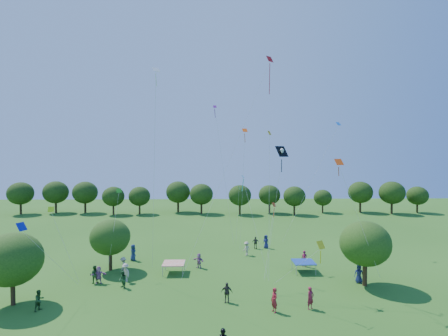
# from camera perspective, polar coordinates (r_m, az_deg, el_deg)

# --- Properties ---
(near_tree_west) EXTENTS (4.74, 4.74, 5.88)m
(near_tree_west) POSITION_cam_1_polar(r_m,az_deg,el_deg) (33.79, -31.29, -12.63)
(near_tree_west) COLOR #422B19
(near_tree_west) RESTS_ON ground
(near_tree_north) EXTENTS (4.17, 4.17, 5.40)m
(near_tree_north) POSITION_cam_1_polar(r_m,az_deg,el_deg) (39.42, -18.09, -10.69)
(near_tree_north) COLOR #422B19
(near_tree_north) RESTS_ON ground
(near_tree_east) EXTENTS (4.62, 4.62, 6.04)m
(near_tree_east) POSITION_cam_1_polar(r_m,az_deg,el_deg) (35.65, 22.07, -11.37)
(near_tree_east) COLOR #422B19
(near_tree_east) RESTS_ON ground
(treeline) EXTENTS (88.01, 8.77, 6.77)m
(treeline) POSITION_cam_1_polar(r_m,az_deg,el_deg) (73.48, -2.14, -4.26)
(treeline) COLOR #422B19
(treeline) RESTS_ON ground
(tent_red_stripe) EXTENTS (2.20, 2.20, 1.10)m
(tent_red_stripe) POSITION_cam_1_polar(r_m,az_deg,el_deg) (37.60, -8.20, -15.14)
(tent_red_stripe) COLOR #CA4117
(tent_red_stripe) RESTS_ON ground
(tent_blue) EXTENTS (2.20, 2.20, 1.10)m
(tent_blue) POSITION_cam_1_polar(r_m,az_deg,el_deg) (38.55, 12.87, -14.74)
(tent_blue) COLOR navy
(tent_blue) RESTS_ON ground
(crowd_person_0) EXTENTS (0.96, 1.04, 1.87)m
(crowd_person_0) POSITION_cam_1_polar(r_m,az_deg,el_deg) (42.77, -14.64, -13.20)
(crowd_person_0) COLOR navy
(crowd_person_0) RESTS_ON ground
(crowd_person_1) EXTENTS (0.78, 0.70, 1.76)m
(crowd_person_1) POSITION_cam_1_polar(r_m,az_deg,el_deg) (30.16, 13.93, -19.91)
(crowd_person_1) COLOR maroon
(crowd_person_1) RESTS_ON ground
(crowd_person_2) EXTENTS (0.91, 0.63, 1.69)m
(crowd_person_2) POSITION_cam_1_polar(r_m,az_deg,el_deg) (36.80, -20.42, -15.95)
(crowd_person_2) COLOR #275122
(crowd_person_2) RESTS_ON ground
(crowd_person_3) EXTENTS (0.61, 1.18, 1.73)m
(crowd_person_3) POSITION_cam_1_polar(r_m,az_deg,el_deg) (38.47, -16.14, -15.06)
(crowd_person_3) COLOR tan
(crowd_person_3) RESTS_ON ground
(crowd_person_4) EXTENTS (0.97, 0.53, 1.59)m
(crowd_person_4) POSITION_cam_1_polar(r_m,az_deg,el_deg) (46.63, 5.18, -12.04)
(crowd_person_4) COLOR #474238
(crowd_person_4) RESTS_ON ground
(crowd_person_5) EXTENTS (1.58, 0.82, 1.61)m
(crowd_person_5) POSITION_cam_1_polar(r_m,az_deg,el_deg) (36.59, -19.79, -16.10)
(crowd_person_5) COLOR #A45F97
(crowd_person_5) RESTS_ON ground
(crowd_person_6) EXTENTS (0.96, 0.73, 1.72)m
(crowd_person_6) POSITION_cam_1_polar(r_m,az_deg,el_deg) (37.00, 21.16, -15.83)
(crowd_person_6) COLOR navy
(crowd_person_6) RESTS_ON ground
(crowd_person_7) EXTENTS (0.69, 0.82, 1.88)m
(crowd_person_7) POSITION_cam_1_polar(r_m,az_deg,el_deg) (29.10, 8.20, -20.58)
(crowd_person_7) COLOR maroon
(crowd_person_7) RESTS_ON ground
(crowd_person_8) EXTENTS (0.83, 0.87, 1.58)m
(crowd_person_8) POSITION_cam_1_polar(r_m,az_deg,el_deg) (34.70, -16.19, -17.10)
(crowd_person_8) COLOR #23522C
(crowd_person_8) RESTS_ON ground
(crowd_person_9) EXTENTS (1.19, 1.17, 1.77)m
(crowd_person_9) POSITION_cam_1_polar(r_m,az_deg,el_deg) (36.22, -15.78, -16.12)
(crowd_person_9) COLOR beige
(crowd_person_9) RESTS_ON ground
(crowd_person_10) EXTENTS (1.02, 0.57, 1.66)m
(crowd_person_10) POSITION_cam_1_polar(r_m,az_deg,el_deg) (30.56, 0.44, -19.65)
(crowd_person_10) COLOR #3A342E
(crowd_person_10) RESTS_ON ground
(crowd_person_11) EXTENTS (1.49, 1.32, 1.58)m
(crowd_person_11) POSITION_cam_1_polar(r_m,az_deg,el_deg) (39.03, -4.12, -14.85)
(crowd_person_11) COLOR #AA6397
(crowd_person_11) RESTS_ON ground
(crowd_person_12) EXTENTS (0.93, 0.94, 1.74)m
(crowd_person_12) POSITION_cam_1_polar(r_m,az_deg,el_deg) (47.02, 6.86, -11.84)
(crowd_person_12) COLOR navy
(crowd_person_12) RESTS_ON ground
(crowd_person_13) EXTENTS (0.77, 0.69, 1.74)m
(crowd_person_13) POSITION_cam_1_polar(r_m,az_deg,el_deg) (40.33, 12.98, -14.23)
(crowd_person_13) COLOR maroon
(crowd_person_13) RESTS_ON ground
(crowd_person_14) EXTENTS (0.72, 0.90, 1.61)m
(crowd_person_14) POSITION_cam_1_polar(r_m,az_deg,el_deg) (32.57, -27.93, -18.53)
(crowd_person_14) COLOR #254D21
(crowd_person_14) RESTS_ON ground
(crowd_person_15) EXTENTS (1.15, 1.07, 1.67)m
(crowd_person_15) POSITION_cam_1_polar(r_m,az_deg,el_deg) (43.60, 3.69, -12.98)
(crowd_person_15) COLOR #BCAA97
(crowd_person_15) RESTS_ON ground
(pirate_kite) EXTENTS (2.31, 2.11, 11.70)m
(pirate_kite) POSITION_cam_1_polar(r_m,az_deg,el_deg) (32.40, 9.38, 2.36)
(pirate_kite) COLOR black
(red_high_kite) EXTENTS (8.83, 5.25, 20.73)m
(red_high_kite) POSITION_cam_1_polar(r_m,az_deg,el_deg) (34.76, 5.31, 11.60)
(red_high_kite) COLOR red
(small_kite_0) EXTENTS (1.71, 3.98, 6.27)m
(small_kite_0) POSITION_cam_1_polar(r_m,az_deg,el_deg) (34.09, 7.95, -7.73)
(small_kite_0) COLOR #E1420D
(small_kite_1) EXTENTS (0.90, 0.60, 13.99)m
(small_kite_1) POSITION_cam_1_polar(r_m,az_deg,el_deg) (40.56, 3.28, 2.61)
(small_kite_1) COLOR #FF520D
(small_kite_2) EXTENTS (3.44, 3.24, 4.33)m
(small_kite_2) POSITION_cam_1_polar(r_m,az_deg,el_deg) (28.32, 14.90, -12.80)
(small_kite_2) COLOR yellow
(small_kite_3) EXTENTS (0.91, 2.07, 7.42)m
(small_kite_3) POSITION_cam_1_polar(r_m,az_deg,el_deg) (37.61, -17.02, -5.34)
(small_kite_3) COLOR #1F8919
(small_kite_4) EXTENTS (8.06, 2.43, 15.24)m
(small_kite_4) POSITION_cam_1_polar(r_m,az_deg,el_deg) (47.35, 16.44, 3.06)
(small_kite_4) COLOR blue
(small_kite_5) EXTENTS (2.51, 1.12, 16.74)m
(small_kite_5) POSITION_cam_1_polar(r_m,az_deg,el_deg) (41.49, -0.62, 3.43)
(small_kite_5) COLOR #881996
(small_kite_6) EXTENTS (1.43, 3.93, 18.35)m
(small_kite_6) POSITION_cam_1_polar(r_m,az_deg,el_deg) (31.41, -11.19, 7.83)
(small_kite_6) COLOR white
(small_kite_7) EXTENTS (2.11, 4.07, 8.93)m
(small_kite_7) POSITION_cam_1_polar(r_m,az_deg,el_deg) (33.35, 3.96, -5.22)
(small_kite_7) COLOR #0DA4CB
(small_kite_8) EXTENTS (4.64, 1.52, 10.56)m
(small_kite_8) POSITION_cam_1_polar(r_m,az_deg,el_deg) (30.99, 19.10, -1.69)
(small_kite_8) COLOR #D2430C
(small_kite_9) EXTENTS (0.68, 3.21, 13.13)m
(small_kite_9) POSITION_cam_1_polar(r_m,az_deg,el_deg) (32.10, 7.41, -0.44)
(small_kite_9) COLOR #FFAB0D
(small_kite_10) EXTENTS (2.61, 0.36, 6.47)m
(small_kite_10) POSITION_cam_1_polar(r_m,az_deg,el_deg) (33.31, -25.82, -7.81)
(small_kite_10) COLOR #C0F415
(small_kite_11) EXTENTS (0.51, 1.18, 7.18)m
(small_kite_11) POSITION_cam_1_polar(r_m,az_deg,el_deg) (41.84, 2.39, -4.99)
(small_kite_11) COLOR #359A1C
(small_kite_12) EXTENTS (2.86, 4.06, 5.94)m
(small_kite_12) POSITION_cam_1_polar(r_m,az_deg,el_deg) (30.02, -29.38, -9.28)
(small_kite_12) COLOR #111BAE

